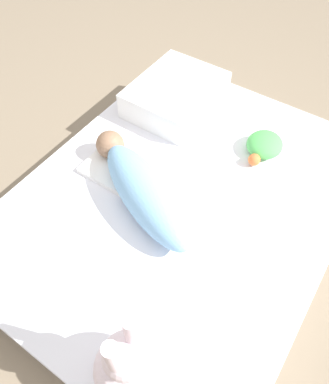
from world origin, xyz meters
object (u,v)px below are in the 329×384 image
(swaddled_baby, at_px, (142,189))
(pillow, at_px, (175,95))
(bunny_plush, at_px, (130,366))
(turtle_plush, at_px, (264,145))

(swaddled_baby, relative_size, pillow, 1.41)
(swaddled_baby, distance_m, pillow, 0.52)
(swaddled_baby, height_order, bunny_plush, bunny_plush)
(swaddled_baby, height_order, turtle_plush, swaddled_baby)
(pillow, height_order, bunny_plush, bunny_plush)
(swaddled_baby, bearing_deg, pillow, -43.96)
(swaddled_baby, bearing_deg, bunny_plush, 148.57)
(pillow, bearing_deg, turtle_plush, 84.54)
(pillow, relative_size, bunny_plush, 1.10)
(bunny_plush, bearing_deg, pillow, -152.59)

